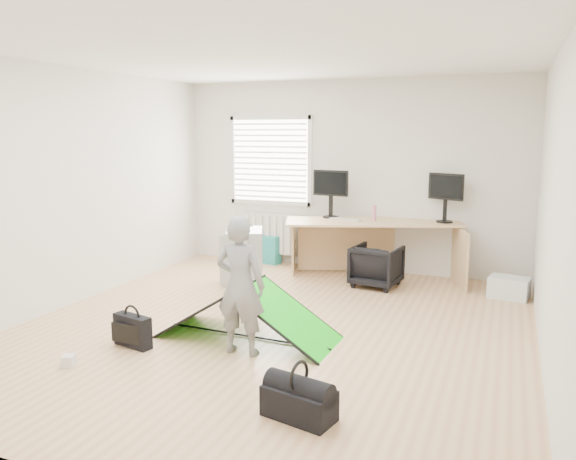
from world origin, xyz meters
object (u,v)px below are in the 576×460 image
at_px(desk, 372,249).
at_px(kite, 248,311).
at_px(monitor_right, 445,205).
at_px(duffel_bag, 299,403).
at_px(office_chair, 377,266).
at_px(laptop_bag, 133,331).
at_px(person, 240,285).
at_px(storage_crate, 509,288).
at_px(thermos, 374,213).
at_px(monitor_left, 331,200).
at_px(filing_cabinet, 245,257).

height_order(desk, kite, desk).
relative_size(monitor_right, kite, 0.29).
relative_size(desk, duffel_bag, 4.63).
bearing_deg(office_chair, laptop_bag, 68.46).
height_order(person, kite, person).
bearing_deg(duffel_bag, person, 147.47).
distance_m(storage_crate, duffel_bag, 3.87).
xyz_separation_m(monitor_right, thermos, (-0.89, -0.25, -0.13)).
height_order(storage_crate, laptop_bag, laptop_bag).
bearing_deg(kite, storage_crate, 47.18).
height_order(desk, office_chair, desk).
bearing_deg(monitor_left, person, -81.38).
bearing_deg(filing_cabinet, kite, -86.66).
height_order(thermos, person, person).
height_order(monitor_left, office_chair, monitor_left).
relative_size(storage_crate, laptop_bag, 1.13).
bearing_deg(kite, thermos, 78.96).
distance_m(filing_cabinet, kite, 2.00).
distance_m(person, laptop_bag, 1.14).
bearing_deg(monitor_right, office_chair, -116.93).
xyz_separation_m(monitor_right, kite, (-1.51, -2.88, -0.76)).
bearing_deg(desk, filing_cabinet, -168.73).
relative_size(monitor_right, duffel_bag, 0.99).
bearing_deg(monitor_right, desk, -142.46).
distance_m(monitor_right, person, 3.56).
xyz_separation_m(office_chair, duffel_bag, (0.26, -3.56, -0.16)).
bearing_deg(monitor_left, kite, -83.39).
bearing_deg(office_chair, storage_crate, -169.14).
distance_m(monitor_right, thermos, 0.94).
xyz_separation_m(desk, storage_crate, (1.76, -0.32, -0.27)).
distance_m(monitor_right, duffel_bag, 4.29).
height_order(office_chair, laptop_bag, office_chair).
relative_size(filing_cabinet, kite, 0.42).
bearing_deg(laptop_bag, monitor_right, 67.85).
xyz_separation_m(person, laptop_bag, (-1.01, -0.23, -0.48)).
distance_m(thermos, office_chair, 0.74).
bearing_deg(desk, thermos, -81.45).
bearing_deg(monitor_left, laptop_bag, -98.55).
xyz_separation_m(thermos, storage_crate, (1.74, -0.28, -0.78)).
height_order(filing_cabinet, duffel_bag, filing_cabinet).
relative_size(monitor_left, kite, 0.30).
xyz_separation_m(person, storage_crate, (2.24, 2.72, -0.50)).
distance_m(kite, storage_crate, 3.33).
bearing_deg(kite, desk, 79.61).
bearing_deg(filing_cabinet, monitor_right, 1.10).
bearing_deg(laptop_bag, thermos, 77.40).
bearing_deg(storage_crate, filing_cabinet, -170.04).
bearing_deg(kite, person, -71.10).
relative_size(laptop_bag, duffel_bag, 0.80).
relative_size(desk, thermos, 10.57).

